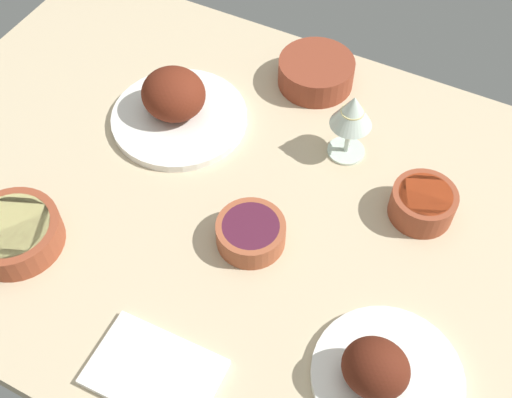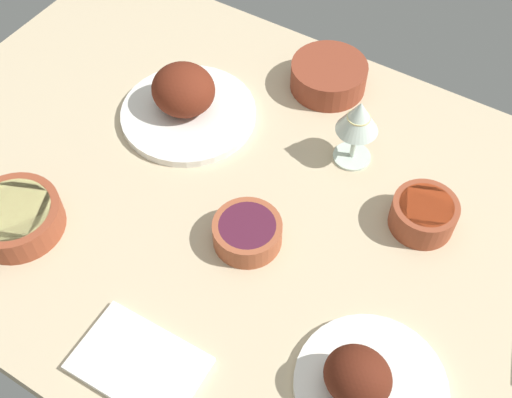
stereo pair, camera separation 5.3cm
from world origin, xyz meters
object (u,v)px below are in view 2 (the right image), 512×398
bowl_sauce (424,214)px  folded_napkin (139,364)px  plate_center_main (364,382)px  bowl_onions (247,232)px  bowl_soup (329,75)px  bowl_potatoes (16,217)px  wine_glass (358,120)px  plate_far_side (186,101)px

bowl_sauce → folded_napkin: size_ratio=0.59×
plate_center_main → bowl_onions: plate_center_main is taller
bowl_soup → folded_napkin: size_ratio=0.81×
bowl_onions → plate_center_main: bearing=154.5°
bowl_onions → bowl_sauce: bearing=-141.9°
bowl_onions → bowl_potatoes: size_ratio=0.74×
bowl_onions → bowl_potatoes: (34.61, 18.01, 0.31)cm
plate_center_main → bowl_soup: 63.13cm
plate_center_main → bowl_sauce: plate_center_main is taller
plate_center_main → wine_glass: (21.05, -38.94, 6.80)cm
plate_center_main → bowl_onions: bearing=-25.5°
bowl_potatoes → folded_napkin: 34.06cm
bowl_soup → plate_far_side: bearing=47.2°
wine_glass → bowl_onions: bearing=75.5°
bowl_onions → folded_napkin: (1.84, 27.06, -1.88)cm
bowl_onions → wine_glass: size_ratio=0.83×
plate_far_side → bowl_onions: size_ratio=2.26×
bowl_soup → bowl_sauce: 36.63cm
bowl_sauce → bowl_soup: bearing=-36.5°
folded_napkin → bowl_soup: bearing=-86.4°
plate_far_side → folded_napkin: 51.82cm
bowl_soup → wine_glass: wine_glass is taller
bowl_potatoes → wine_glass: size_ratio=1.12×
bowl_potatoes → bowl_soup: bearing=-116.2°
bowl_onions → wine_glass: 27.61cm
bowl_sauce → wine_glass: size_ratio=0.79×
bowl_onions → wine_glass: bearing=-104.5°
bowl_soup → bowl_potatoes: bearing=63.8°
plate_center_main → folded_napkin: 32.75cm
plate_far_side → plate_center_main: 62.33cm
folded_napkin → plate_center_main: bearing=-154.9°
wine_glass → bowl_soup: bearing=-48.6°
plate_far_side → plate_center_main: (-53.47, 32.02, -0.55)cm
bowl_sauce → plate_center_main: bearing=97.7°
bowl_onions → wine_glass: wine_glass is taller
plate_center_main → bowl_potatoes: size_ratio=1.42×
bowl_sauce → bowl_potatoes: bearing=32.1°
plate_far_side → plate_center_main: size_ratio=1.18×
bowl_onions → bowl_sauce: 29.80cm
bowl_sauce → wine_glass: (16.76, -7.35, 6.91)cm
bowl_soup → folded_napkin: (-4.17, 67.21, -2.47)cm
bowl_soup → bowl_onions: 40.61cm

